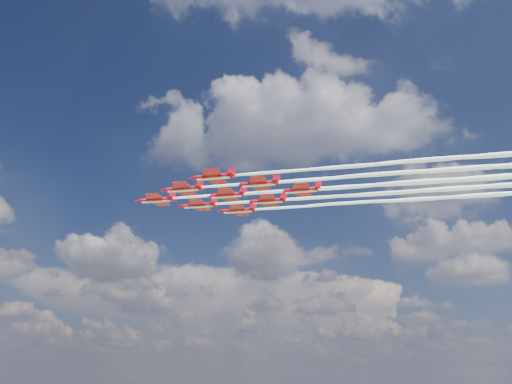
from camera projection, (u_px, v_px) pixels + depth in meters
jet_lead at (416, 182)px, 122.98m from camera, size 143.24×12.42×2.92m
jet_row2_port at (463, 169)px, 115.18m from camera, size 143.24×12.42×2.92m
jet_row2_starb at (453, 189)px, 127.25m from camera, size 143.24×12.42×2.92m
jet_row3_centre at (501, 176)px, 119.45m from camera, size 143.24×12.42×2.92m
jet_row3_starb at (488, 195)px, 131.53m from camera, size 143.24×12.42×2.92m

